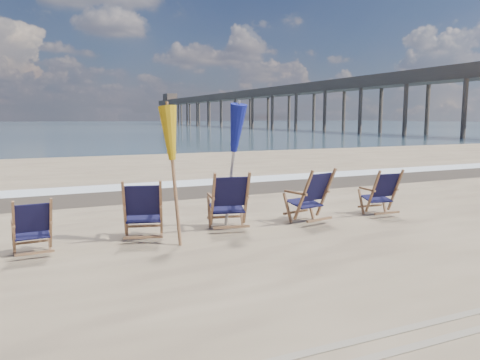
{
  "coord_description": "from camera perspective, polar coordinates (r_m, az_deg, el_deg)",
  "views": [
    {
      "loc": [
        -3.47,
        -5.41,
        2.02
      ],
      "look_at": [
        0.0,
        2.2,
        0.9
      ],
      "focal_mm": 35.0,
      "sensor_mm": 36.0,
      "label": 1
    }
  ],
  "objects": [
    {
      "name": "fishing_pier",
      "position": [
        89.63,
        3.08,
        9.32
      ],
      "size": [
        4.4,
        140.0,
        9.3
      ],
      "primitive_type": null,
      "color": "brown",
      "rests_on": "ground"
    },
    {
      "name": "beach_chair_4",
      "position": [
        10.16,
        18.42,
        -1.42
      ],
      "size": [
        0.69,
        0.76,
        0.98
      ],
      "primitive_type": null,
      "rotation": [
        0.0,
        0.0,
        3.06
      ],
      "color": "#121134",
      "rests_on": "ground"
    },
    {
      "name": "surf_foam",
      "position": [
        14.29,
        -10.21,
        -0.6
      ],
      "size": [
        200.0,
        1.4,
        0.01
      ],
      "primitive_type": "cube",
      "color": "silver",
      "rests_on": "ground"
    },
    {
      "name": "beach_chair_3",
      "position": [
        9.2,
        10.43,
        -1.77
      ],
      "size": [
        0.84,
        0.91,
        1.08
      ],
      "primitive_type": null,
      "rotation": [
        0.0,
        0.0,
        3.36
      ],
      "color": "#121134",
      "rests_on": "ground"
    },
    {
      "name": "ocean",
      "position": [
        133.47,
        -23.18,
        6.17
      ],
      "size": [
        400.0,
        400.0,
        0.0
      ],
      "primitive_type": "plane",
      "color": "#3B5262",
      "rests_on": "ground"
    },
    {
      "name": "tire_tracks",
      "position": [
        4.79,
        27.13,
        -18.14
      ],
      "size": [
        80.0,
        1.3,
        0.01
      ],
      "primitive_type": null,
      "color": "gray",
      "rests_on": "ground"
    },
    {
      "name": "beach_chair_2",
      "position": [
        8.36,
        0.82,
        -2.54
      ],
      "size": [
        0.84,
        0.91,
        1.09
      ],
      "primitive_type": null,
      "rotation": [
        0.0,
        0.0,
        2.94
      ],
      "color": "#121134",
      "rests_on": "ground"
    },
    {
      "name": "beach_chair_0",
      "position": [
        7.45,
        -22.05,
        -5.19
      ],
      "size": [
        0.61,
        0.67,
        0.88
      ],
      "primitive_type": null,
      "rotation": [
        0.0,
        0.0,
        3.22
      ],
      "color": "#121134",
      "rests_on": "ground"
    },
    {
      "name": "umbrella_blue",
      "position": [
        8.47,
        -1.06,
        5.77
      ],
      "size": [
        0.3,
        0.3,
        2.28
      ],
      "color": "#A5A5AD",
      "rests_on": "ground"
    },
    {
      "name": "umbrella_yellow",
      "position": [
        7.42,
        -8.1,
        4.82
      ],
      "size": [
        0.3,
        0.3,
        2.19
      ],
      "color": "#906340",
      "rests_on": "ground"
    },
    {
      "name": "wet_sand_strip",
      "position": [
        12.86,
        -8.55,
        -1.48
      ],
      "size": [
        200.0,
        2.6,
        0.0
      ],
      "primitive_type": "cube",
      "color": "#42362A",
      "rests_on": "ground"
    },
    {
      "name": "beach_chair_1",
      "position": [
        7.77,
        -9.61,
        -3.62
      ],
      "size": [
        0.84,
        0.9,
        1.04
      ],
      "primitive_type": null,
      "rotation": [
        0.0,
        0.0,
        2.88
      ],
      "color": "#121134",
      "rests_on": "ground"
    }
  ]
}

